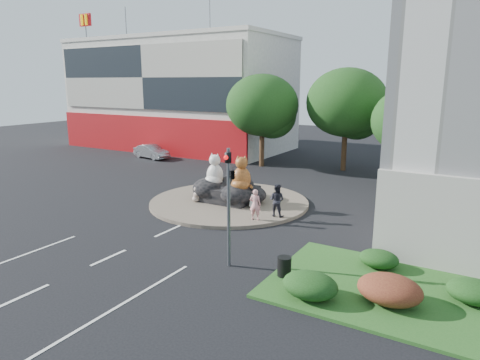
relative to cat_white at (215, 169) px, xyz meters
The scene contains 22 objects.
ground 10.07m from the cat_white, 84.60° to the right, with size 120.00×120.00×0.00m, color black.
roundabout_island 2.26m from the cat_white, 12.52° to the left, with size 10.00×10.00×0.20m, color brown.
rock_plinth 1.78m from the cat_white, 12.52° to the left, with size 3.20×2.60×0.90m, color black, non-canonical shape.
shophouse_block 25.22m from the cat_white, 133.30° to the left, with size 25.20×12.30×17.40m.
grass_verge 14.75m from the cat_white, 27.73° to the right, with size 10.00×6.00×0.12m, color #1E501A.
tree_left 13.00m from the cat_white, 103.76° to the left, with size 6.46×6.46×8.27m.
tree_mid 15.20m from the cat_white, 74.36° to the left, with size 6.84×6.84×8.76m.
tree_right 14.54m from the cat_white, 45.77° to the left, with size 5.70×5.70×7.30m.
hedge_near_green 13.36m from the cat_white, 41.54° to the right, with size 2.00×1.60×0.90m, color #163510.
hedge_red 14.75m from the cat_white, 32.10° to the right, with size 2.20×1.76×0.99m, color #531E16.
hedge_mid_green 16.28m from the cat_white, 22.86° to the right, with size 1.80×1.44×0.81m, color #163510.
hedge_back_green 12.58m from the cat_white, 23.61° to the right, with size 1.60×1.28×0.72m, color #163510.
traffic_light 9.96m from the cat_white, 52.32° to the right, with size 0.44×1.24×5.00m.
street_lamp 14.07m from the cat_white, ahead, with size 2.34×0.22×8.06m.
cat_white is the anchor object (origin of this frame).
cat_tabby 2.08m from the cat_white, ahead, with size 1.31×1.13×2.18m, color orange, non-canonical shape.
kitten_calico 1.91m from the cat_white, 125.46° to the right, with size 0.61×0.53×1.02m, color beige, non-canonical shape.
kitten_white 3.39m from the cat_white, ahead, with size 0.52×0.45×0.86m, color white, non-canonical shape.
pedestrian_pink 4.93m from the cat_white, 29.15° to the right, with size 0.62×0.41×1.71m, color pink.
pedestrian_dark 5.17m from the cat_white, 13.44° to the right, with size 0.90×0.70×1.86m, color black.
parked_car 17.79m from the cat_white, 145.08° to the left, with size 1.46×4.19×1.38m, color #9A9CA1.
litter_bin 11.53m from the cat_white, 42.43° to the right, with size 0.55×0.55×0.77m, color black.
Camera 1 is at (13.92, -12.16, 7.55)m, focal length 32.00 mm.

